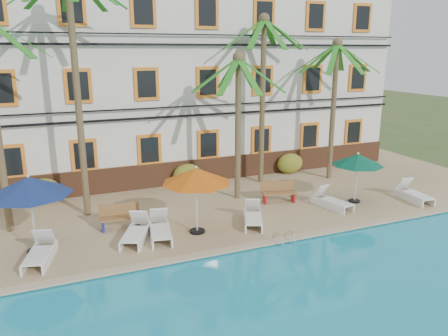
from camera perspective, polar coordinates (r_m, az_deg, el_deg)
name	(u,v)px	position (r m, az deg, el deg)	size (l,w,h in m)	color
ground	(238,243)	(16.02, 1.82, -9.79)	(100.00, 100.00, 0.00)	#384C23
pool_deck	(193,198)	(20.30, -4.04, -3.95)	(30.00, 12.00, 0.25)	tan
pool_coping	(249,246)	(15.17, 3.26, -10.15)	(30.00, 0.35, 0.06)	tan
hotel_building	(161,77)	(24.00, -8.19, 11.70)	(25.40, 6.44, 10.22)	silver
palm_b	(75,62)	(17.66, -18.93, 12.91)	(4.16, 4.16, 9.65)	brown
palm_c	(238,105)	(18.99, 1.85, 8.21)	(4.16, 4.16, 6.45)	brown
palm_d	(263,78)	(21.49, 5.10, 11.67)	(4.16, 4.16, 8.18)	brown
palm_e	(334,90)	(22.81, 14.23, 9.88)	(4.16, 4.16, 7.09)	brown
shrub_left	(43,191)	(20.68, -22.55, -2.78)	(1.50, 0.90, 1.10)	#2D5819
shrub_mid	(188,175)	(21.63, -4.75, -0.89)	(1.50, 0.90, 1.10)	#2D5819
shrub_right	(290,163)	(23.99, 8.61, 0.60)	(1.50, 0.90, 1.10)	#2D5819
umbrella_blue	(29,186)	(15.25, -24.12, -2.22)	(2.70, 2.70, 2.69)	black
umbrella_red	(196,176)	(15.59, -3.63, -1.05)	(2.53, 2.53, 2.53)	black
umbrella_green	(358,160)	(19.73, 17.06, 1.02)	(2.24, 2.24, 2.25)	black
lounger_a	(40,252)	(15.28, -22.90, -10.12)	(1.14, 2.01, 0.90)	white
lounger_b	(136,232)	(15.87, -11.43, -8.17)	(1.47, 2.09, 0.93)	white
lounger_c	(160,229)	(15.94, -8.34, -7.90)	(1.06, 2.09, 0.94)	white
lounger_d	(253,217)	(16.98, 3.80, -6.38)	(1.36, 1.96, 0.88)	white
lounger_e	(331,201)	(19.22, 13.81, -4.18)	(1.09, 1.98, 0.89)	white
lounger_f	(413,194)	(21.26, 23.44, -3.12)	(0.86, 2.00, 0.92)	white
bench_left	(120,216)	(16.97, -13.42, -6.12)	(1.53, 0.57, 0.93)	olive
bench_right	(279,192)	(19.42, 7.16, -3.08)	(1.57, 0.82, 0.93)	olive
pool_ladder	(284,242)	(15.68, 7.86, -9.51)	(0.54, 0.74, 0.74)	silver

